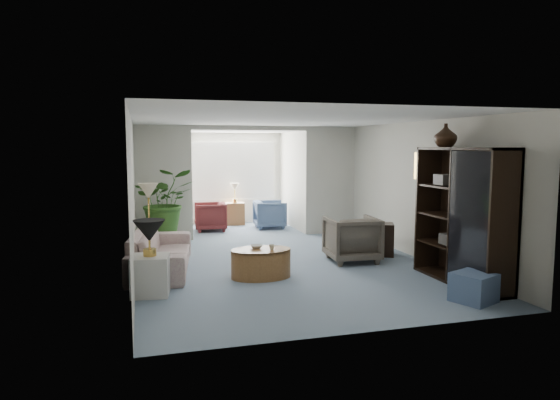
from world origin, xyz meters
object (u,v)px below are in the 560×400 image
object	(u,v)px
sunroom_table	(235,214)
side_table_dark	(380,239)
entertainment_cabinet	(462,216)
end_table	(150,275)
ottoman	(474,287)
wingback_chair	(352,239)
sofa	(161,251)
cabinet_urn	(446,135)
sunroom_chair_maroon	(210,217)
table_lamp	(149,231)
plant_pot	(166,240)
sunroom_chair_blue	(270,214)
coffee_cup	(272,247)
coffee_bowl	(256,247)
framed_picture	(425,166)
coffee_table	(261,263)
floor_lamp	(148,191)

from	to	relation	value
sunroom_table	side_table_dark	bearing A→B (deg)	-65.88
side_table_dark	entertainment_cabinet	distance (m)	2.20
end_table	ottoman	xyz separation A→B (m)	(4.12, -1.48, -0.08)
wingback_chair	sunroom_table	size ratio (longest dim) A/B	1.53
sofa	cabinet_urn	size ratio (longest dim) A/B	6.18
sofa	sunroom_chair_maroon	xyz separation A→B (m)	(1.32, 3.68, 0.01)
table_lamp	ottoman	distance (m)	4.43
sunroom_chair_maroon	table_lamp	bearing A→B (deg)	-12.79
plant_pot	sunroom_chair_blue	xyz separation A→B (m)	(2.65, 1.87, 0.19)
side_table_dark	sunroom_table	size ratio (longest dim) A/B	1.05
sunroom_chair_blue	sunroom_chair_maroon	size ratio (longest dim) A/B	1.00
cabinet_urn	coffee_cup	bearing A→B (deg)	169.16
table_lamp	coffee_cup	world-z (taller)	table_lamp
plant_pot	sofa	bearing A→B (deg)	-95.38
coffee_bowl	side_table_dark	distance (m)	2.72
entertainment_cabinet	sunroom_table	size ratio (longest dim) A/B	3.51
side_table_dark	framed_picture	bearing A→B (deg)	-49.69
sunroom_chair_blue	sunroom_chair_maroon	world-z (taller)	sunroom_chair_blue
sunroom_chair_maroon	coffee_bowl	bearing A→B (deg)	5.59
coffee_table	coffee_cup	distance (m)	0.32
cabinet_urn	sunroom_chair_maroon	distance (m)	6.26
table_lamp	cabinet_urn	bearing A→B (deg)	-1.67
coffee_bowl	entertainment_cabinet	distance (m)	3.17
wingback_chair	sunroom_chair_maroon	bearing A→B (deg)	-58.77
table_lamp	entertainment_cabinet	size ratio (longest dim) A/B	0.22
sofa	table_lamp	distance (m)	1.48
table_lamp	ottoman	size ratio (longest dim) A/B	0.91
ottoman	coffee_table	bearing A→B (deg)	141.05
sofa	sunroom_chair_maroon	distance (m)	3.91
sunroom_chair_blue	end_table	bearing A→B (deg)	153.04
coffee_cup	entertainment_cabinet	size ratio (longest dim) A/B	0.04
cabinet_urn	coffee_bowl	bearing A→B (deg)	166.08
framed_picture	side_table_dark	distance (m)	1.62
framed_picture	coffee_bowl	xyz separation A→B (m)	(-3.11, -0.22, -1.23)
floor_lamp	side_table_dark	size ratio (longest dim) A/B	0.59
entertainment_cabinet	coffee_cup	bearing A→B (deg)	159.28
coffee_bowl	side_table_dark	xyz separation A→B (m)	(2.58, 0.84, -0.17)
floor_lamp	cabinet_urn	world-z (taller)	cabinet_urn
entertainment_cabinet	end_table	bearing A→B (deg)	172.04
end_table	coffee_table	distance (m)	1.76
sofa	coffee_cup	distance (m)	1.91
coffee_cup	entertainment_cabinet	bearing A→B (deg)	-20.72
end_table	plant_pot	xyz separation A→B (m)	(0.37, 3.16, -0.11)
coffee_bowl	plant_pot	world-z (taller)	coffee_bowl
sunroom_chair_blue	sunroom_table	xyz separation A→B (m)	(-0.75, 0.75, -0.06)
end_table	side_table_dark	xyz separation A→B (m)	(4.22, 1.42, 0.03)
side_table_dark	coffee_table	bearing A→B (deg)	-159.55
entertainment_cabinet	ottoman	xyz separation A→B (m)	(-0.40, -0.85, -0.83)
framed_picture	cabinet_urn	distance (m)	1.09
cabinet_urn	end_table	bearing A→B (deg)	178.33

